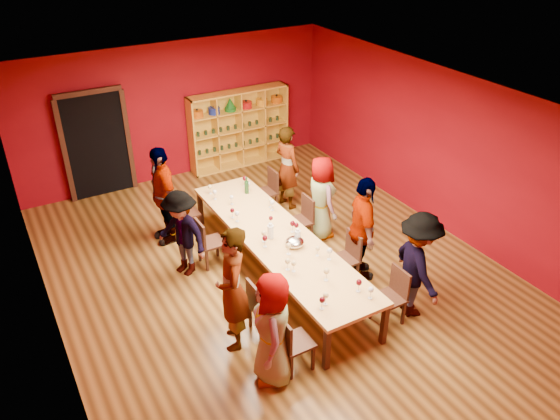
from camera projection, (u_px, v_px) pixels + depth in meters
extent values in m
cube|color=#523615|center=(278.00, 274.00, 9.28)|extent=(7.10, 9.10, 0.02)
cube|color=maroon|center=(176.00, 111.00, 11.92)|extent=(7.10, 0.02, 3.00)
cube|color=maroon|center=(514.00, 395.00, 5.14)|extent=(7.10, 0.02, 3.00)
cube|color=maroon|center=(41.00, 262.00, 7.02)|extent=(0.02, 9.10, 3.00)
cube|color=maroon|center=(443.00, 151.00, 10.04)|extent=(0.02, 9.10, 3.00)
cube|color=white|center=(278.00, 104.00, 7.77)|extent=(7.10, 9.10, 0.02)
cube|color=tan|center=(278.00, 238.00, 8.92)|extent=(1.10, 4.50, 0.06)
cube|color=black|center=(327.00, 349.00, 7.26)|extent=(0.08, 0.08, 0.69)
cube|color=black|center=(201.00, 209.00, 10.52)|extent=(0.08, 0.08, 0.69)
cube|color=black|center=(384.00, 324.00, 7.69)|extent=(0.08, 0.08, 0.69)
cube|color=black|center=(246.00, 197.00, 10.95)|extent=(0.08, 0.08, 0.69)
cube|color=black|center=(97.00, 145.00, 11.29)|extent=(1.20, 0.14, 2.20)
cube|color=black|center=(88.00, 92.00, 10.66)|extent=(1.32, 0.06, 0.10)
cube|color=black|center=(65.00, 153.00, 10.96)|extent=(0.10, 0.06, 2.20)
cube|color=black|center=(129.00, 140.00, 11.52)|extent=(0.10, 0.06, 2.20)
cube|color=gold|center=(192.00, 138.00, 12.14)|extent=(0.04, 0.40, 1.80)
cube|color=gold|center=(283.00, 120.00, 13.16)|extent=(0.04, 0.40, 1.80)
cube|color=gold|center=(238.00, 92.00, 12.21)|extent=(2.40, 0.40, 0.04)
cube|color=gold|center=(241.00, 163.00, 13.09)|extent=(2.40, 0.40, 0.04)
cube|color=gold|center=(236.00, 126.00, 12.79)|extent=(2.40, 0.02, 1.80)
cube|color=gold|center=(240.00, 146.00, 12.87)|extent=(2.36, 0.38, 0.03)
cube|color=gold|center=(239.00, 129.00, 12.65)|extent=(2.36, 0.38, 0.03)
cube|color=gold|center=(238.00, 110.00, 12.42)|extent=(2.36, 0.38, 0.03)
cube|color=gold|center=(216.00, 133.00, 12.39)|extent=(0.03, 0.38, 1.76)
cube|color=gold|center=(239.00, 129.00, 12.65)|extent=(0.03, 0.38, 1.76)
cube|color=gold|center=(262.00, 124.00, 12.91)|extent=(0.03, 0.38, 1.76)
cylinder|color=#CC600C|center=(197.00, 114.00, 11.95)|extent=(0.26, 0.26, 0.15)
sphere|color=black|center=(197.00, 110.00, 11.90)|extent=(0.05, 0.05, 0.05)
cylinder|color=#152896|center=(214.00, 111.00, 12.12)|extent=(0.26, 0.26, 0.15)
sphere|color=black|center=(214.00, 107.00, 12.07)|extent=(0.05, 0.05, 0.05)
cylinder|color=#196620|center=(230.00, 109.00, 12.31)|extent=(0.26, 0.26, 0.08)
cone|color=#196620|center=(230.00, 103.00, 12.23)|extent=(0.24, 0.24, 0.22)
cylinder|color=#B51416|center=(246.00, 105.00, 12.46)|extent=(0.26, 0.26, 0.15)
sphere|color=black|center=(246.00, 101.00, 12.42)|extent=(0.05, 0.05, 0.05)
cylinder|color=orange|center=(262.00, 102.00, 12.64)|extent=(0.26, 0.26, 0.15)
sphere|color=black|center=(262.00, 98.00, 12.59)|extent=(0.05, 0.05, 0.05)
cylinder|color=#CC600C|center=(277.00, 99.00, 12.81)|extent=(0.26, 0.26, 0.15)
sphere|color=black|center=(277.00, 95.00, 12.76)|extent=(0.05, 0.05, 0.05)
cylinder|color=#1B321F|center=(200.00, 153.00, 12.40)|extent=(0.07, 0.07, 0.10)
cylinder|color=#1B321F|center=(207.00, 151.00, 12.48)|extent=(0.07, 0.07, 0.10)
cylinder|color=#1B321F|center=(215.00, 149.00, 12.56)|extent=(0.07, 0.07, 0.10)
cylinder|color=#1B321F|center=(222.00, 148.00, 12.64)|extent=(0.07, 0.07, 0.10)
cylinder|color=#1B321F|center=(229.00, 146.00, 12.72)|extent=(0.07, 0.07, 0.10)
cylinder|color=#1B321F|center=(236.00, 145.00, 12.80)|extent=(0.07, 0.07, 0.10)
cylinder|color=#1B321F|center=(243.00, 143.00, 12.88)|extent=(0.07, 0.07, 0.10)
cylinder|color=#1B321F|center=(250.00, 142.00, 12.96)|extent=(0.07, 0.07, 0.10)
cylinder|color=#1B321F|center=(257.00, 140.00, 13.04)|extent=(0.07, 0.07, 0.10)
cylinder|color=#1B321F|center=(264.00, 139.00, 13.12)|extent=(0.07, 0.07, 0.10)
cylinder|color=#1B321F|center=(271.00, 137.00, 13.20)|extent=(0.07, 0.07, 0.10)
cylinder|color=#1B321F|center=(277.00, 136.00, 13.28)|extent=(0.07, 0.07, 0.10)
cylinder|color=#1B321F|center=(198.00, 134.00, 12.17)|extent=(0.07, 0.07, 0.10)
cylinder|color=#1B321F|center=(206.00, 133.00, 12.25)|extent=(0.07, 0.07, 0.10)
cylinder|color=#1B321F|center=(213.00, 131.00, 12.33)|extent=(0.07, 0.07, 0.10)
cylinder|color=#1B321F|center=(221.00, 130.00, 12.41)|extent=(0.07, 0.07, 0.10)
cylinder|color=#1B321F|center=(228.00, 128.00, 12.49)|extent=(0.07, 0.07, 0.10)
cylinder|color=#1B321F|center=(235.00, 127.00, 12.57)|extent=(0.07, 0.07, 0.10)
cylinder|color=#1B321F|center=(243.00, 125.00, 12.65)|extent=(0.07, 0.07, 0.10)
cylinder|color=#1B321F|center=(250.00, 124.00, 12.73)|extent=(0.07, 0.07, 0.10)
cylinder|color=#1B321F|center=(257.00, 122.00, 12.81)|extent=(0.07, 0.07, 0.10)
cylinder|color=#1B321F|center=(264.00, 121.00, 12.89)|extent=(0.07, 0.07, 0.10)
cylinder|color=#1B321F|center=(270.00, 120.00, 12.97)|extent=(0.07, 0.07, 0.10)
cylinder|color=#1B321F|center=(277.00, 118.00, 13.05)|extent=(0.07, 0.07, 0.10)
cube|color=black|center=(296.00, 342.00, 7.25)|extent=(0.42, 0.42, 0.04)
cube|color=black|center=(284.00, 334.00, 7.05)|extent=(0.04, 0.40, 0.44)
cube|color=black|center=(291.00, 368.00, 7.16)|extent=(0.04, 0.04, 0.41)
cube|color=black|center=(313.00, 358.00, 7.31)|extent=(0.04, 0.04, 0.41)
cube|color=black|center=(278.00, 351.00, 7.42)|extent=(0.04, 0.04, 0.41)
cube|color=black|center=(300.00, 343.00, 7.57)|extent=(0.04, 0.04, 0.41)
imported|color=#4F4F54|center=(273.00, 329.00, 6.91)|extent=(0.73, 0.91, 1.64)
cube|color=black|center=(266.00, 306.00, 7.89)|extent=(0.42, 0.42, 0.04)
cube|color=black|center=(253.00, 298.00, 7.68)|extent=(0.04, 0.40, 0.44)
cube|color=black|center=(261.00, 329.00, 7.80)|extent=(0.04, 0.04, 0.41)
cube|color=black|center=(282.00, 321.00, 7.94)|extent=(0.04, 0.04, 0.41)
cube|color=black|center=(250.00, 316.00, 8.05)|extent=(0.04, 0.04, 0.41)
cube|color=black|center=(270.00, 308.00, 8.20)|extent=(0.04, 0.04, 0.41)
imported|color=#131A36|center=(232.00, 289.00, 7.41)|extent=(0.71, 0.82, 1.88)
cube|color=black|center=(211.00, 242.00, 9.35)|extent=(0.42, 0.42, 0.04)
cube|color=black|center=(200.00, 233.00, 9.14)|extent=(0.04, 0.40, 0.44)
cube|color=black|center=(207.00, 261.00, 9.26)|extent=(0.04, 0.04, 0.41)
cube|color=black|center=(225.00, 255.00, 9.40)|extent=(0.04, 0.04, 0.41)
cube|color=black|center=(199.00, 251.00, 9.51)|extent=(0.04, 0.04, 0.41)
cube|color=black|center=(217.00, 246.00, 9.66)|extent=(0.04, 0.04, 0.41)
imported|color=#141D38|center=(182.00, 234.00, 8.96)|extent=(0.79, 1.08, 1.54)
cube|color=black|center=(187.00, 213.00, 10.21)|extent=(0.42, 0.42, 0.04)
cube|color=black|center=(176.00, 204.00, 10.01)|extent=(0.04, 0.40, 0.44)
cube|color=black|center=(183.00, 230.00, 10.12)|extent=(0.04, 0.04, 0.41)
cube|color=black|center=(200.00, 225.00, 10.27)|extent=(0.04, 0.04, 0.41)
cube|color=black|center=(176.00, 222.00, 10.37)|extent=(0.04, 0.04, 0.41)
cube|color=black|center=(193.00, 217.00, 10.52)|extent=(0.04, 0.04, 0.41)
imported|color=#545459|center=(163.00, 195.00, 9.78)|extent=(0.51, 1.09, 1.86)
cube|color=black|center=(388.00, 299.00, 8.04)|extent=(0.42, 0.42, 0.04)
cube|color=black|center=(400.00, 282.00, 8.00)|extent=(0.04, 0.40, 0.44)
cube|color=black|center=(385.00, 321.00, 7.95)|extent=(0.04, 0.04, 0.41)
cube|color=black|center=(403.00, 313.00, 8.10)|extent=(0.04, 0.04, 0.41)
cube|color=black|center=(371.00, 308.00, 8.21)|extent=(0.04, 0.04, 0.41)
cube|color=black|center=(388.00, 300.00, 8.35)|extent=(0.04, 0.04, 0.41)
imported|color=#48474C|center=(417.00, 265.00, 8.04)|extent=(0.72, 1.19, 1.72)
cube|color=black|center=(343.00, 260.00, 8.89)|extent=(0.42, 0.42, 0.04)
cube|color=black|center=(354.00, 244.00, 8.86)|extent=(0.04, 0.40, 0.44)
cube|color=black|center=(340.00, 280.00, 8.81)|extent=(0.04, 0.04, 0.41)
cube|color=black|center=(357.00, 273.00, 8.95)|extent=(0.04, 0.04, 0.41)
cube|color=black|center=(328.00, 269.00, 9.06)|extent=(0.04, 0.04, 0.41)
cube|color=black|center=(345.00, 263.00, 9.21)|extent=(0.04, 0.04, 0.41)
imported|color=#6094C6|center=(363.00, 229.00, 8.80)|extent=(0.87, 1.18, 1.83)
cube|color=black|center=(299.00, 222.00, 9.94)|extent=(0.42, 0.42, 0.04)
cube|color=black|center=(308.00, 208.00, 9.90)|extent=(0.04, 0.40, 0.44)
cube|color=black|center=(296.00, 239.00, 9.85)|extent=(0.04, 0.04, 0.41)
cube|color=black|center=(311.00, 234.00, 10.00)|extent=(0.04, 0.04, 0.41)
cube|color=black|center=(286.00, 230.00, 10.11)|extent=(0.04, 0.04, 0.41)
cube|color=black|center=(302.00, 225.00, 10.25)|extent=(0.04, 0.04, 0.41)
imported|color=#4B4C50|center=(321.00, 198.00, 9.96)|extent=(0.48, 0.81, 1.60)
cube|color=black|center=(265.00, 192.00, 10.92)|extent=(0.42, 0.42, 0.04)
cube|color=black|center=(273.00, 180.00, 10.88)|extent=(0.04, 0.40, 0.44)
cube|color=black|center=(262.00, 208.00, 10.83)|extent=(0.04, 0.04, 0.41)
cube|color=black|center=(276.00, 204.00, 10.98)|extent=(0.04, 0.04, 0.41)
cube|color=black|center=(254.00, 201.00, 11.08)|extent=(0.04, 0.04, 0.41)
cube|color=black|center=(268.00, 197.00, 11.23)|extent=(0.04, 0.04, 0.41)
imported|color=#4B4C50|center=(287.00, 167.00, 10.92)|extent=(0.57, 0.70, 1.73)
cylinder|color=silver|center=(270.00, 207.00, 9.75)|extent=(0.06, 0.06, 0.01)
cylinder|color=silver|center=(270.00, 204.00, 9.72)|extent=(0.01, 0.01, 0.10)
ellipsoid|color=#D1BE83|center=(270.00, 201.00, 9.68)|extent=(0.07, 0.07, 0.08)
cylinder|color=silver|center=(329.00, 259.00, 8.35)|extent=(0.07, 0.07, 0.01)
cylinder|color=silver|center=(329.00, 256.00, 8.32)|extent=(0.01, 0.01, 0.12)
ellipsoid|color=silver|center=(330.00, 251.00, 8.27)|extent=(0.08, 0.08, 0.10)
cylinder|color=silver|center=(248.00, 191.00, 10.28)|extent=(0.06, 0.06, 0.01)
cylinder|color=silver|center=(248.00, 188.00, 10.25)|extent=(0.01, 0.01, 0.11)
ellipsoid|color=silver|center=(248.00, 184.00, 10.21)|extent=(0.08, 0.08, 0.09)
cylinder|color=silver|center=(325.00, 304.00, 7.43)|extent=(0.06, 0.06, 0.01)
cylinder|color=silver|center=(325.00, 301.00, 7.40)|extent=(0.01, 0.01, 0.11)
ellipsoid|color=#D1BE83|center=(326.00, 295.00, 7.36)|extent=(0.08, 0.08, 0.09)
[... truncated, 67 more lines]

